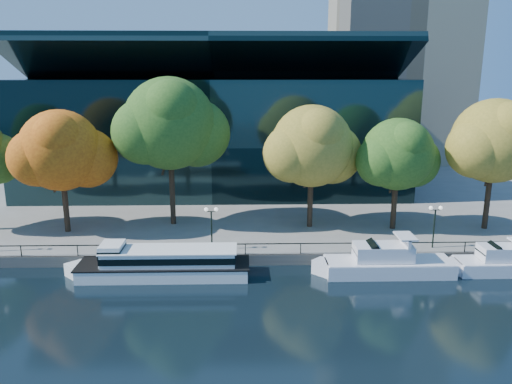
{
  "coord_description": "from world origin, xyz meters",
  "views": [
    {
      "loc": [
        -0.08,
        -39.09,
        17.24
      ],
      "look_at": [
        1.08,
        8.0,
        5.58
      ],
      "focal_mm": 35.0,
      "sensor_mm": 36.0,
      "label": 1
    }
  ],
  "objects_px": {
    "tour_boat": "(159,262)",
    "tree_1": "(62,152)",
    "tree_3": "(313,148)",
    "cruiser_near": "(383,262)",
    "lamp_1": "(211,219)",
    "cruiser_far": "(501,262)",
    "tree_5": "(496,143)",
    "lamp_2": "(435,217)",
    "tree_2": "(171,126)",
    "tree_4": "(399,156)"
  },
  "relations": [
    {
      "from": "lamp_2",
      "to": "tree_4",
      "type": "bearing_deg",
      "value": 108.05
    },
    {
      "from": "cruiser_far",
      "to": "tree_4",
      "type": "xyz_separation_m",
      "value": [
        -6.57,
        9.49,
        7.7
      ]
    },
    {
      "from": "tree_3",
      "to": "lamp_1",
      "type": "distance_m",
      "value": 13.27
    },
    {
      "from": "tree_2",
      "to": "tree_4",
      "type": "relative_size",
      "value": 1.35
    },
    {
      "from": "tour_boat",
      "to": "tree_2",
      "type": "distance_m",
      "value": 15.62
    },
    {
      "from": "tree_5",
      "to": "lamp_2",
      "type": "xyz_separation_m",
      "value": [
        -7.77,
        -5.58,
        -6.04
      ]
    },
    {
      "from": "tree_3",
      "to": "lamp_2",
      "type": "bearing_deg",
      "value": -32.48
    },
    {
      "from": "cruiser_near",
      "to": "tree_2",
      "type": "distance_m",
      "value": 24.94
    },
    {
      "from": "tour_boat",
      "to": "tree_3",
      "type": "bearing_deg",
      "value": 36.09
    },
    {
      "from": "lamp_2",
      "to": "tree_1",
      "type": "bearing_deg",
      "value": 170.97
    },
    {
      "from": "cruiser_near",
      "to": "cruiser_far",
      "type": "relative_size",
      "value": 1.26
    },
    {
      "from": "tree_5",
      "to": "lamp_2",
      "type": "bearing_deg",
      "value": -144.33
    },
    {
      "from": "tour_boat",
      "to": "cruiser_far",
      "type": "bearing_deg",
      "value": 0.16
    },
    {
      "from": "tour_boat",
      "to": "tree_5",
      "type": "relative_size",
      "value": 1.18
    },
    {
      "from": "lamp_1",
      "to": "lamp_2",
      "type": "relative_size",
      "value": 1.0
    },
    {
      "from": "cruiser_near",
      "to": "tree_5",
      "type": "height_order",
      "value": "tree_5"
    },
    {
      "from": "tour_boat",
      "to": "lamp_1",
      "type": "distance_m",
      "value": 6.28
    },
    {
      "from": "tree_5",
      "to": "tree_3",
      "type": "bearing_deg",
      "value": 176.56
    },
    {
      "from": "lamp_1",
      "to": "lamp_2",
      "type": "distance_m",
      "value": 20.58
    },
    {
      "from": "cruiser_near",
      "to": "tree_2",
      "type": "bearing_deg",
      "value": 148.84
    },
    {
      "from": "tree_1",
      "to": "lamp_1",
      "type": "bearing_deg",
      "value": -20.67
    },
    {
      "from": "tree_4",
      "to": "tree_5",
      "type": "distance_m",
      "value": 9.75
    },
    {
      "from": "tour_boat",
      "to": "lamp_2",
      "type": "relative_size",
      "value": 3.93
    },
    {
      "from": "cruiser_near",
      "to": "tree_1",
      "type": "bearing_deg",
      "value": 162.57
    },
    {
      "from": "cruiser_far",
      "to": "lamp_2",
      "type": "distance_m",
      "value": 6.67
    },
    {
      "from": "tree_2",
      "to": "tour_boat",
      "type": "bearing_deg",
      "value": -88.97
    },
    {
      "from": "cruiser_near",
      "to": "lamp_2",
      "type": "height_order",
      "value": "lamp_2"
    },
    {
      "from": "tree_2",
      "to": "lamp_1",
      "type": "distance_m",
      "value": 11.87
    },
    {
      "from": "cruiser_near",
      "to": "tree_1",
      "type": "height_order",
      "value": "tree_1"
    },
    {
      "from": "tree_2",
      "to": "tree_3",
      "type": "xyz_separation_m",
      "value": [
        14.54,
        -1.3,
        -2.16
      ]
    },
    {
      "from": "tree_1",
      "to": "tree_5",
      "type": "bearing_deg",
      "value": -0.1
    },
    {
      "from": "lamp_2",
      "to": "tree_2",
      "type": "bearing_deg",
      "value": 162.33
    },
    {
      "from": "tree_3",
      "to": "tree_4",
      "type": "distance_m",
      "value": 8.67
    },
    {
      "from": "cruiser_near",
      "to": "lamp_1",
      "type": "bearing_deg",
      "value": 165.94
    },
    {
      "from": "lamp_1",
      "to": "lamp_2",
      "type": "xyz_separation_m",
      "value": [
        20.58,
        0.0,
        0.0
      ]
    },
    {
      "from": "tour_boat",
      "to": "tree_3",
      "type": "height_order",
      "value": "tree_3"
    },
    {
      "from": "tree_2",
      "to": "tree_5",
      "type": "height_order",
      "value": "tree_2"
    },
    {
      "from": "tree_2",
      "to": "lamp_1",
      "type": "height_order",
      "value": "tree_2"
    },
    {
      "from": "tree_3",
      "to": "lamp_1",
      "type": "height_order",
      "value": "tree_3"
    },
    {
      "from": "tree_2",
      "to": "tree_3",
      "type": "bearing_deg",
      "value": -5.1
    },
    {
      "from": "lamp_1",
      "to": "tour_boat",
      "type": "bearing_deg",
      "value": -138.3
    },
    {
      "from": "tour_boat",
      "to": "tree_1",
      "type": "height_order",
      "value": "tree_1"
    },
    {
      "from": "cruiser_far",
      "to": "tree_3",
      "type": "distance_m",
      "value": 20.2
    },
    {
      "from": "cruiser_near",
      "to": "tree_3",
      "type": "distance_m",
      "value": 14.17
    },
    {
      "from": "tree_1",
      "to": "tree_5",
      "type": "relative_size",
      "value": 0.92
    },
    {
      "from": "tree_3",
      "to": "lamp_1",
      "type": "relative_size",
      "value": 3.17
    },
    {
      "from": "tree_2",
      "to": "tree_4",
      "type": "xyz_separation_m",
      "value": [
        23.14,
        -2.17,
        -2.88
      ]
    },
    {
      "from": "cruiser_far",
      "to": "tree_5",
      "type": "relative_size",
      "value": 0.71
    },
    {
      "from": "tree_1",
      "to": "tree_3",
      "type": "xyz_separation_m",
      "value": [
        25.09,
        1.02,
        0.17
      ]
    },
    {
      "from": "tree_2",
      "to": "cruiser_far",
      "type": "bearing_deg",
      "value": -21.43
    }
  ]
}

